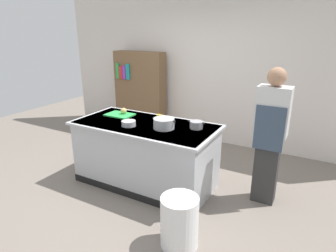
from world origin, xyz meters
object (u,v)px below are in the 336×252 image
(stock_pot, at_px, (164,123))
(juice_cup, at_px, (159,118))
(mixing_bowl, at_px, (129,123))
(person_chef, at_px, (270,134))
(onion, at_px, (124,111))
(sauce_pan, at_px, (196,125))
(trash_bin, at_px, (179,222))
(bookshelf, at_px, (140,93))

(stock_pot, relative_size, juice_cup, 3.40)
(mixing_bowl, bearing_deg, person_chef, 17.56)
(onion, xyz_separation_m, sauce_pan, (1.20, -0.03, -0.02))
(stock_pot, distance_m, trash_bin, 1.30)
(trash_bin, bearing_deg, mixing_bowl, 147.35)
(stock_pot, height_order, juice_cup, stock_pot)
(juice_cup, height_order, trash_bin, juice_cup)
(stock_pot, relative_size, person_chef, 0.20)
(sauce_pan, height_order, bookshelf, bookshelf)
(sauce_pan, bearing_deg, bookshelf, 140.68)
(sauce_pan, bearing_deg, person_chef, 12.87)
(stock_pot, xyz_separation_m, trash_bin, (0.68, -0.87, -0.69))
(stock_pot, height_order, trash_bin, stock_pot)
(juice_cup, relative_size, person_chef, 0.06)
(onion, height_order, juice_cup, onion)
(juice_cup, bearing_deg, stock_pot, -47.04)
(bookshelf, bearing_deg, trash_bin, -49.55)
(mixing_bowl, height_order, person_chef, person_chef)
(juice_cup, height_order, bookshelf, bookshelf)
(onion, bearing_deg, person_chef, 4.68)
(sauce_pan, distance_m, mixing_bowl, 0.90)
(trash_bin, height_order, bookshelf, bookshelf)
(juice_cup, xyz_separation_m, bookshelf, (-1.43, 1.62, -0.10))
(onion, bearing_deg, sauce_pan, -1.54)
(onion, height_order, stock_pot, stock_pot)
(stock_pot, distance_m, person_chef, 1.32)
(mixing_bowl, relative_size, person_chef, 0.11)
(onion, xyz_separation_m, trash_bin, (1.50, -1.10, -0.69))
(mixing_bowl, xyz_separation_m, juice_cup, (0.26, 0.36, 0.01))
(juice_cup, xyz_separation_m, person_chef, (1.46, 0.18, -0.04))
(trash_bin, distance_m, bookshelf, 3.60)
(bookshelf, bearing_deg, juice_cup, -48.58)
(mixing_bowl, bearing_deg, sauce_pan, 22.34)
(stock_pot, height_order, mixing_bowl, stock_pot)
(onion, bearing_deg, mixing_bowl, -45.42)
(onion, distance_m, stock_pot, 0.86)
(person_chef, bearing_deg, mixing_bowl, 101.36)
(onion, relative_size, sauce_pan, 0.40)
(stock_pot, relative_size, mixing_bowl, 1.80)
(stock_pot, distance_m, juice_cup, 0.30)
(sauce_pan, xyz_separation_m, mixing_bowl, (-0.83, -0.34, -0.01))
(trash_bin, bearing_deg, juice_cup, 128.97)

